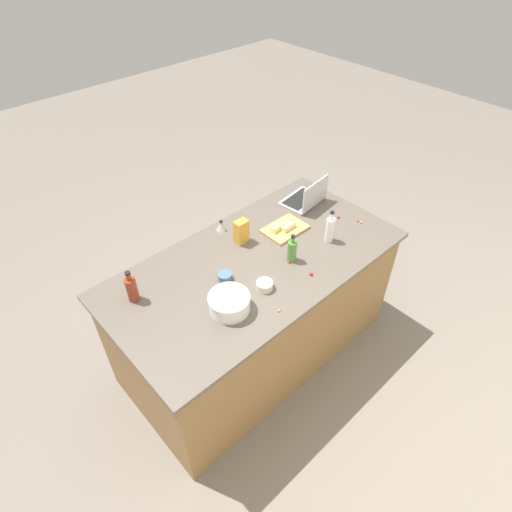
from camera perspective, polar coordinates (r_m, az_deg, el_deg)
ground_plane at (r=3.42m, az=0.00°, el=-11.98°), size 12.00×12.00×0.00m
island_counter at (r=3.07m, az=0.00°, el=-6.98°), size 1.96×1.00×0.90m
laptop at (r=3.26m, az=6.65°, el=7.63°), size 0.33×0.26×0.22m
mixing_bowl_large at (r=2.43m, az=-3.56°, el=-6.19°), size 0.24×0.24×0.11m
bottle_vinegar at (r=2.90m, az=9.79°, el=3.54°), size 0.06×0.06×0.24m
bottle_olive at (r=2.72m, az=4.81°, el=0.74°), size 0.06×0.06×0.20m
bottle_soy at (r=2.56m, az=-16.17°, el=-4.19°), size 0.07×0.07×0.21m
cutting_board at (r=3.00m, az=3.84°, el=3.60°), size 0.30×0.21×0.02m
butter_stick_left at (r=2.97m, az=2.92°, el=3.83°), size 0.11×0.05×0.04m
butter_stick_right at (r=2.98m, az=4.34°, el=3.91°), size 0.11×0.04×0.04m
ramekin_small at (r=2.63m, az=-4.15°, el=-2.73°), size 0.08×0.08×0.04m
ramekin_medium at (r=2.56m, az=1.14°, el=-3.92°), size 0.10×0.10×0.05m
kitchen_timer at (r=2.99m, az=-4.63°, el=4.04°), size 0.07×0.07×0.08m
candy_bag at (r=2.85m, az=-1.95°, el=3.25°), size 0.09×0.06×0.17m
candy_0 at (r=3.16m, az=13.37°, el=4.56°), size 0.01×0.01×0.01m
candy_2 at (r=3.16m, az=10.91°, el=5.10°), size 0.02×0.02×0.02m
candy_3 at (r=2.45m, az=3.05°, el=-7.26°), size 0.01×0.01×0.01m
candy_4 at (r=3.28m, az=6.33°, el=7.16°), size 0.02×0.02×0.02m
candy_5 at (r=2.67m, az=7.34°, el=-2.36°), size 0.02×0.02×0.02m
candy_6 at (r=3.15m, az=13.79°, el=4.41°), size 0.01×0.01×0.01m
candy_7 at (r=2.74m, az=4.44°, el=-0.80°), size 0.02×0.02×0.02m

